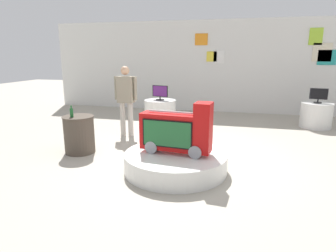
{
  "coord_description": "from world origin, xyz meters",
  "views": [
    {
      "loc": [
        0.76,
        -4.97,
        1.87
      ],
      "look_at": [
        -0.47,
        -0.07,
        0.63
      ],
      "focal_mm": 30.84,
      "sensor_mm": 36.0,
      "label": 1
    }
  ],
  "objects_px": {
    "display_pedestal_center_rear": "(316,115)",
    "tv_on_center_rear": "(319,95)",
    "display_pedestal_left_rear": "(160,112)",
    "shopper_browsing_near_truck": "(126,96)",
    "tv_on_left_rear": "(160,92)",
    "bottle_on_side_table": "(72,112)",
    "main_display_pedestal": "(175,162)",
    "side_table_round": "(79,134)",
    "novelty_firetruck_tv": "(177,132)"
  },
  "relations": [
    {
      "from": "display_pedestal_center_rear",
      "to": "tv_on_center_rear",
      "type": "xyz_separation_m",
      "value": [
        0.0,
        -0.0,
        0.54
      ]
    },
    {
      "from": "display_pedestal_left_rear",
      "to": "tv_on_center_rear",
      "type": "bearing_deg",
      "value": 7.09
    },
    {
      "from": "shopper_browsing_near_truck",
      "to": "tv_on_left_rear",
      "type": "bearing_deg",
      "value": 74.07
    },
    {
      "from": "display_pedestal_left_rear",
      "to": "display_pedestal_center_rear",
      "type": "height_order",
      "value": "same"
    },
    {
      "from": "tv_on_center_rear",
      "to": "shopper_browsing_near_truck",
      "type": "bearing_deg",
      "value": -156.54
    },
    {
      "from": "display_pedestal_center_rear",
      "to": "display_pedestal_left_rear",
      "type": "bearing_deg",
      "value": -172.85
    },
    {
      "from": "bottle_on_side_table",
      "to": "display_pedestal_left_rear",
      "type": "bearing_deg",
      "value": 72.69
    },
    {
      "from": "display_pedestal_left_rear",
      "to": "tv_on_left_rear",
      "type": "height_order",
      "value": "tv_on_left_rear"
    },
    {
      "from": "display_pedestal_left_rear",
      "to": "tv_on_left_rear",
      "type": "distance_m",
      "value": 0.54
    },
    {
      "from": "display_pedestal_left_rear",
      "to": "main_display_pedestal",
      "type": "bearing_deg",
      "value": -70.34
    },
    {
      "from": "display_pedestal_center_rear",
      "to": "shopper_browsing_near_truck",
      "type": "height_order",
      "value": "shopper_browsing_near_truck"
    },
    {
      "from": "main_display_pedestal",
      "to": "tv_on_center_rear",
      "type": "bearing_deg",
      "value": 52.23
    },
    {
      "from": "tv_on_left_rear",
      "to": "display_pedestal_center_rear",
      "type": "distance_m",
      "value": 4.22
    },
    {
      "from": "tv_on_left_rear",
      "to": "bottle_on_side_table",
      "type": "relative_size",
      "value": 2.11
    },
    {
      "from": "display_pedestal_left_rear",
      "to": "bottle_on_side_table",
      "type": "height_order",
      "value": "bottle_on_side_table"
    },
    {
      "from": "tv_on_center_rear",
      "to": "shopper_browsing_near_truck",
      "type": "distance_m",
      "value": 4.98
    },
    {
      "from": "main_display_pedestal",
      "to": "shopper_browsing_near_truck",
      "type": "height_order",
      "value": "shopper_browsing_near_truck"
    },
    {
      "from": "side_table_round",
      "to": "main_display_pedestal",
      "type": "bearing_deg",
      "value": -12.96
    },
    {
      "from": "display_pedestal_left_rear",
      "to": "tv_on_left_rear",
      "type": "xyz_separation_m",
      "value": [
        0.0,
        -0.0,
        0.54
      ]
    },
    {
      "from": "main_display_pedestal",
      "to": "tv_on_center_rear",
      "type": "xyz_separation_m",
      "value": [
        2.97,
        3.83,
        0.71
      ]
    },
    {
      "from": "tv_on_center_rear",
      "to": "display_pedestal_center_rear",
      "type": "bearing_deg",
      "value": 99.59
    },
    {
      "from": "tv_on_left_rear",
      "to": "side_table_round",
      "type": "height_order",
      "value": "tv_on_left_rear"
    },
    {
      "from": "display_pedestal_left_rear",
      "to": "novelty_firetruck_tv",
      "type": "bearing_deg",
      "value": -70.05
    },
    {
      "from": "novelty_firetruck_tv",
      "to": "shopper_browsing_near_truck",
      "type": "distance_m",
      "value": 2.48
    },
    {
      "from": "display_pedestal_left_rear",
      "to": "shopper_browsing_near_truck",
      "type": "distance_m",
      "value": 1.65
    },
    {
      "from": "tv_on_center_rear",
      "to": "bottle_on_side_table",
      "type": "bearing_deg",
      "value": -145.65
    },
    {
      "from": "display_pedestal_left_rear",
      "to": "side_table_round",
      "type": "distance_m",
      "value": 2.97
    },
    {
      "from": "novelty_firetruck_tv",
      "to": "display_pedestal_center_rear",
      "type": "relative_size",
      "value": 1.48
    },
    {
      "from": "novelty_firetruck_tv",
      "to": "display_pedestal_left_rear",
      "type": "relative_size",
      "value": 1.33
    },
    {
      "from": "novelty_firetruck_tv",
      "to": "tv_on_center_rear",
      "type": "relative_size",
      "value": 2.72
    },
    {
      "from": "tv_on_left_rear",
      "to": "display_pedestal_center_rear",
      "type": "relative_size",
      "value": 0.59
    },
    {
      "from": "novelty_firetruck_tv",
      "to": "tv_on_left_rear",
      "type": "xyz_separation_m",
      "value": [
        -1.2,
        3.32,
        0.21
      ]
    },
    {
      "from": "shopper_browsing_near_truck",
      "to": "tv_on_center_rear",
      "type": "bearing_deg",
      "value": 23.46
    },
    {
      "from": "bottle_on_side_table",
      "to": "display_pedestal_center_rear",
      "type": "bearing_deg",
      "value": 34.39
    },
    {
      "from": "display_pedestal_center_rear",
      "to": "shopper_browsing_near_truck",
      "type": "distance_m",
      "value": 5.02
    },
    {
      "from": "side_table_round",
      "to": "bottle_on_side_table",
      "type": "xyz_separation_m",
      "value": [
        -0.06,
        -0.1,
        0.45
      ]
    },
    {
      "from": "display_pedestal_center_rear",
      "to": "bottle_on_side_table",
      "type": "bearing_deg",
      "value": -145.61
    },
    {
      "from": "display_pedestal_left_rear",
      "to": "tv_on_center_rear",
      "type": "relative_size",
      "value": 2.05
    },
    {
      "from": "display_pedestal_left_rear",
      "to": "shopper_browsing_near_truck",
      "type": "xyz_separation_m",
      "value": [
        -0.42,
        -1.47,
        0.62
      ]
    },
    {
      "from": "novelty_firetruck_tv",
      "to": "tv_on_left_rear",
      "type": "height_order",
      "value": "novelty_firetruck_tv"
    },
    {
      "from": "display_pedestal_center_rear",
      "to": "shopper_browsing_near_truck",
      "type": "xyz_separation_m",
      "value": [
        -4.56,
        -1.99,
        0.62
      ]
    },
    {
      "from": "display_pedestal_left_rear",
      "to": "tv_on_center_rear",
      "type": "distance_m",
      "value": 4.22
    },
    {
      "from": "display_pedestal_center_rear",
      "to": "main_display_pedestal",
      "type": "bearing_deg",
      "value": -127.73
    },
    {
      "from": "novelty_firetruck_tv",
      "to": "display_pedestal_left_rear",
      "type": "distance_m",
      "value": 3.55
    },
    {
      "from": "main_display_pedestal",
      "to": "tv_on_left_rear",
      "type": "bearing_deg",
      "value": 109.67
    },
    {
      "from": "display_pedestal_left_rear",
      "to": "display_pedestal_center_rear",
      "type": "bearing_deg",
      "value": 7.15
    },
    {
      "from": "tv_on_left_rear",
      "to": "display_pedestal_center_rear",
      "type": "bearing_deg",
      "value": 7.2
    },
    {
      "from": "tv_on_left_rear",
      "to": "shopper_browsing_near_truck",
      "type": "relative_size",
      "value": 0.28
    },
    {
      "from": "bottle_on_side_table",
      "to": "shopper_browsing_near_truck",
      "type": "height_order",
      "value": "shopper_browsing_near_truck"
    },
    {
      "from": "main_display_pedestal",
      "to": "bottle_on_side_table",
      "type": "distance_m",
      "value": 2.23
    }
  ]
}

